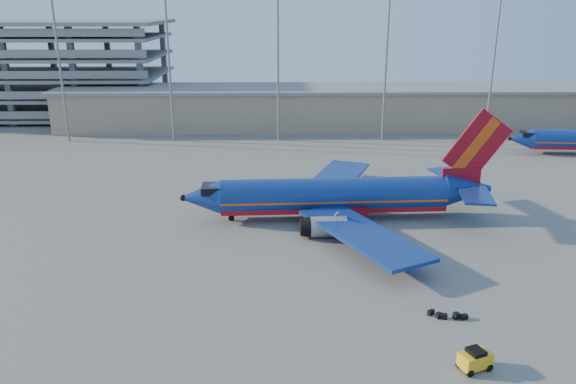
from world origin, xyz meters
The scene contains 7 objects.
ground centered at (0.00, 0.00, 0.00)m, with size 220.00×220.00×0.00m, color slate.
terminal_building centered at (10.00, 58.00, 4.32)m, with size 122.00×16.00×8.50m.
parking_garage centered at (-62.00, 74.05, 11.73)m, with size 62.00×32.00×21.40m.
light_mast_row centered at (5.00, 46.00, 17.55)m, with size 101.60×1.60×28.65m.
aircraft_main centered at (2.48, 4.24, 2.84)m, with size 39.30×37.77×13.30m.
baggage_tug centered at (8.80, -25.80, 0.84)m, with size 2.59×2.09×1.62m.
luggage_pile centered at (8.90, -18.90, 0.23)m, with size 3.24×1.31×0.55m.
Camera 1 is at (-5.11, -59.50, 24.67)m, focal length 35.00 mm.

